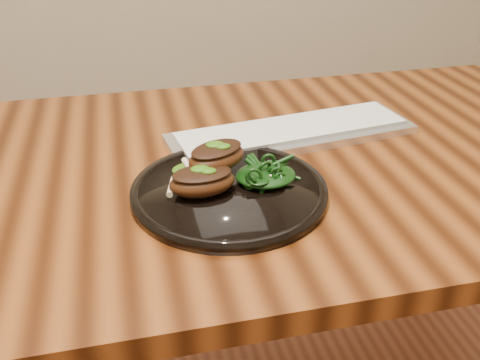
# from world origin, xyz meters

# --- Properties ---
(desk) EXTENTS (1.60, 0.80, 0.75)m
(desk) POSITION_xyz_m (0.00, 0.00, 0.67)
(desk) COLOR black
(desk) RESTS_ON ground
(plate) EXTENTS (0.31, 0.31, 0.02)m
(plate) POSITION_xyz_m (-0.00, -0.12, 0.76)
(plate) COLOR black
(plate) RESTS_ON desk
(lamb_chop_front) EXTENTS (0.11, 0.07, 0.05)m
(lamb_chop_front) POSITION_xyz_m (-0.05, -0.14, 0.79)
(lamb_chop_front) COLOR #3E1D0B
(lamb_chop_front) RESTS_ON plate
(lamb_chop_back) EXTENTS (0.12, 0.11, 0.05)m
(lamb_chop_back) POSITION_xyz_m (-0.02, -0.09, 0.81)
(lamb_chop_back) COLOR #3E1D0B
(lamb_chop_back) RESTS_ON plate
(herb_smear) EXTENTS (0.09, 0.06, 0.01)m
(herb_smear) POSITION_xyz_m (-0.04, -0.06, 0.77)
(herb_smear) COLOR #1E4C08
(herb_smear) RESTS_ON plate
(greens_heap) EXTENTS (0.10, 0.09, 0.04)m
(greens_heap) POSITION_xyz_m (0.06, -0.12, 0.78)
(greens_heap) COLOR black
(greens_heap) RESTS_ON plate
(keyboard) EXTENTS (0.50, 0.21, 0.02)m
(keyboard) POSITION_xyz_m (0.16, 0.07, 0.76)
(keyboard) COLOR silver
(keyboard) RESTS_ON desk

